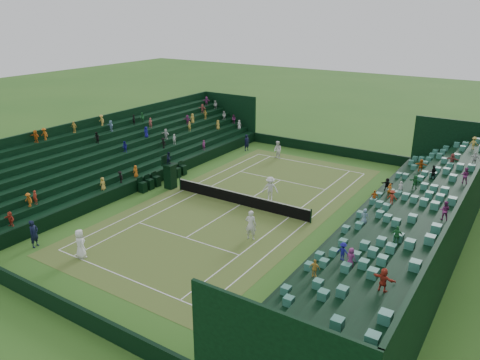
{
  "coord_description": "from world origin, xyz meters",
  "views": [
    {
      "loc": [
        17.56,
        -27.04,
        13.86
      ],
      "look_at": [
        0.0,
        0.0,
        2.0
      ],
      "focal_mm": 35.0,
      "sensor_mm": 36.0,
      "label": 1
    }
  ],
  "objects_px": {
    "tennis_net": "(240,199)",
    "player_far_east": "(270,189)",
    "player_near_west": "(80,244)",
    "player_near_east": "(251,225)",
    "umpire_chair": "(170,173)",
    "player_far_west": "(278,150)"
  },
  "relations": [
    {
      "from": "umpire_chair",
      "to": "player_far_east",
      "type": "bearing_deg",
      "value": 15.01
    },
    {
      "from": "player_far_east",
      "to": "tennis_net",
      "type": "bearing_deg",
      "value": -150.04
    },
    {
      "from": "umpire_chair",
      "to": "player_near_west",
      "type": "distance_m",
      "value": 11.98
    },
    {
      "from": "tennis_net",
      "to": "player_near_east",
      "type": "xyz_separation_m",
      "value": [
        3.57,
        -4.23,
        0.47
      ]
    },
    {
      "from": "player_near_west",
      "to": "player_near_east",
      "type": "height_order",
      "value": "player_near_east"
    },
    {
      "from": "tennis_net",
      "to": "umpire_chair",
      "type": "distance_m",
      "value": 6.77
    },
    {
      "from": "player_near_west",
      "to": "tennis_net",
      "type": "bearing_deg",
      "value": -92.29
    },
    {
      "from": "tennis_net",
      "to": "player_far_east",
      "type": "height_order",
      "value": "player_far_east"
    },
    {
      "from": "player_near_east",
      "to": "umpire_chair",
      "type": "bearing_deg",
      "value": -36.97
    },
    {
      "from": "tennis_net",
      "to": "player_near_east",
      "type": "relative_size",
      "value": 5.88
    },
    {
      "from": "player_far_west",
      "to": "player_near_west",
      "type": "bearing_deg",
      "value": -69.93
    },
    {
      "from": "tennis_net",
      "to": "player_far_east",
      "type": "distance_m",
      "value": 2.53
    },
    {
      "from": "tennis_net",
      "to": "player_near_east",
      "type": "height_order",
      "value": "player_near_east"
    },
    {
      "from": "tennis_net",
      "to": "player_far_east",
      "type": "bearing_deg",
      "value": 55.62
    },
    {
      "from": "tennis_net",
      "to": "player_near_east",
      "type": "bearing_deg",
      "value": -49.89
    },
    {
      "from": "tennis_net",
      "to": "umpire_chair",
      "type": "bearing_deg",
      "value": -178.97
    },
    {
      "from": "player_near_west",
      "to": "player_far_east",
      "type": "xyz_separation_m",
      "value": [
        5.0,
        13.74,
        0.05
      ]
    },
    {
      "from": "tennis_net",
      "to": "player_near_west",
      "type": "bearing_deg",
      "value": -107.08
    },
    {
      "from": "player_near_east",
      "to": "player_far_east",
      "type": "distance_m",
      "value": 6.65
    },
    {
      "from": "player_near_east",
      "to": "player_near_west",
      "type": "bearing_deg",
      "value": 30.96
    },
    {
      "from": "umpire_chair",
      "to": "player_far_west",
      "type": "height_order",
      "value": "umpire_chair"
    },
    {
      "from": "tennis_net",
      "to": "player_near_west",
      "type": "height_order",
      "value": "player_near_west"
    }
  ]
}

